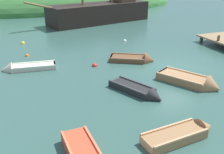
# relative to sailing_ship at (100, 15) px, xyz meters

# --- Properties ---
(ground_plane) EXTENTS (120.00, 120.00, 0.00)m
(ground_plane) POSITION_rel_sailing_ship_xyz_m (-0.37, -16.33, -0.90)
(ground_plane) COLOR #33564C
(shore_hill) EXTENTS (45.10, 21.40, 8.49)m
(shore_hill) POSITION_rel_sailing_ship_xyz_m (-4.03, 16.49, -0.90)
(shore_hill) COLOR #387033
(shore_hill) RESTS_ON ground
(sailing_ship) EXTENTS (14.85, 6.50, 12.97)m
(sailing_ship) POSITION_rel_sailing_ship_xyz_m (0.00, 0.00, 0.00)
(sailing_ship) COLOR black
(sailing_ship) RESTS_ON ground
(rowboat_outer_right) EXTENTS (2.14, 3.22, 0.87)m
(rowboat_outer_right) POSITION_rel_sailing_ship_xyz_m (-4.34, -19.08, -0.79)
(rowboat_outer_right) COLOR black
(rowboat_outer_right) RESTS_ON ground
(rowboat_portside) EXTENTS (2.80, 3.65, 1.22)m
(rowboat_portside) POSITION_rel_sailing_ship_xyz_m (-1.05, -19.15, -0.76)
(rowboat_portside) COLOR #9E7047
(rowboat_portside) RESTS_ON ground
(rowboat_near_dock) EXTENTS (3.23, 2.56, 1.20)m
(rowboat_near_dock) POSITION_rel_sailing_ship_xyz_m (-2.25, -14.43, -0.81)
(rowboat_near_dock) COLOR brown
(rowboat_near_dock) RESTS_ON ground
(rowboat_far) EXTENTS (3.46, 1.37, 0.96)m
(rowboat_far) POSITION_rel_sailing_ship_xyz_m (-9.56, -13.44, -0.82)
(rowboat_far) COLOR beige
(rowboat_far) RESTS_ON ground
(rowboat_center) EXTENTS (3.18, 1.19, 0.86)m
(rowboat_center) POSITION_rel_sailing_ship_xyz_m (-4.44, -23.10, -0.78)
(rowboat_center) COLOR #9E7047
(rowboat_center) RESTS_ON ground
(buoy_red) EXTENTS (0.39, 0.39, 0.39)m
(buoy_red) POSITION_rel_sailing_ship_xyz_m (-5.23, -14.39, -0.90)
(buoy_red) COLOR red
(buoy_red) RESTS_ON ground
(buoy_yellow) EXTENTS (0.39, 0.39, 0.39)m
(buoy_yellow) POSITION_rel_sailing_ship_xyz_m (-9.31, -6.82, -0.90)
(buoy_yellow) COLOR yellow
(buoy_yellow) RESTS_ON ground
(buoy_orange) EXTENTS (0.30, 0.30, 0.30)m
(buoy_orange) POSITION_rel_sailing_ship_xyz_m (-9.23, -10.54, -0.90)
(buoy_orange) COLOR orange
(buoy_orange) RESTS_ON ground
(buoy_white) EXTENTS (0.31, 0.31, 0.31)m
(buoy_white) POSITION_rel_sailing_ship_xyz_m (-0.83, -9.20, -0.90)
(buoy_white) COLOR white
(buoy_white) RESTS_ON ground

